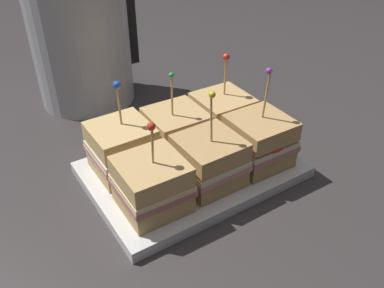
% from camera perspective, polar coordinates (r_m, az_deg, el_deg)
% --- Properties ---
extents(ground_plane, '(6.00, 6.00, 0.00)m').
position_cam_1_polar(ground_plane, '(0.65, 0.00, -4.24)').
color(ground_plane, '#383333').
extents(serving_platter, '(0.32, 0.22, 0.02)m').
position_cam_1_polar(serving_platter, '(0.65, 0.00, -3.62)').
color(serving_platter, silver).
rests_on(serving_platter, ground_plane).
extents(sandwich_front_left, '(0.09, 0.09, 0.13)m').
position_cam_1_polar(sandwich_front_left, '(0.55, -5.65, -5.68)').
color(sandwich_front_left, tan).
rests_on(sandwich_front_left, serving_platter).
extents(sandwich_front_center, '(0.09, 0.09, 0.15)m').
position_cam_1_polar(sandwich_front_center, '(0.59, 2.39, -2.39)').
color(sandwich_front_center, tan).
rests_on(sandwich_front_center, serving_platter).
extents(sandwich_front_right, '(0.09, 0.09, 0.16)m').
position_cam_1_polar(sandwich_front_right, '(0.64, 9.42, 0.42)').
color(sandwich_front_right, tan).
rests_on(sandwich_front_right, serving_platter).
extents(sandwich_back_left, '(0.09, 0.09, 0.15)m').
position_cam_1_polar(sandwich_back_left, '(0.62, -9.79, -0.62)').
color(sandwich_back_left, tan).
rests_on(sandwich_back_left, serving_platter).
extents(sandwich_back_center, '(0.09, 0.09, 0.14)m').
position_cam_1_polar(sandwich_back_center, '(0.65, -2.34, 1.66)').
color(sandwich_back_center, tan).
rests_on(sandwich_back_center, serving_platter).
extents(sandwich_back_right, '(0.09, 0.09, 0.15)m').
position_cam_1_polar(sandwich_back_right, '(0.70, 4.26, 4.00)').
color(sandwich_back_right, tan).
rests_on(sandwich_back_right, serving_platter).
extents(kettle_steel, '(0.21, 0.19, 0.26)m').
position_cam_1_polar(kettle_steel, '(0.85, -15.23, 13.49)').
color(kettle_steel, '#B7BABF').
rests_on(kettle_steel, ground_plane).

